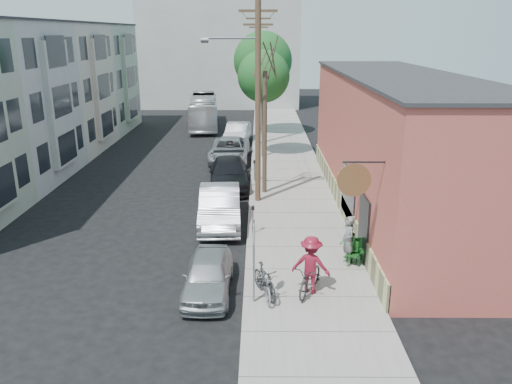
{
  "coord_description": "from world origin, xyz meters",
  "views": [
    {
      "loc": [
        2.51,
        -18.52,
        8.42
      ],
      "look_at": [
        2.37,
        3.01,
        1.5
      ],
      "focal_mm": 35.0,
      "sensor_mm": 36.0,
      "label": 1
    }
  ],
  "objects_px": {
    "parking_meter_far": "(255,167)",
    "patio_chair_b": "(353,254)",
    "car_0": "(208,275)",
    "cyclist": "(311,265)",
    "parking_meter_near": "(253,215)",
    "patron_green": "(348,243)",
    "car_3": "(229,150)",
    "tree_bare": "(265,133)",
    "car_4": "(238,133)",
    "tree_leafy_mid": "(264,77)",
    "tree_leafy_far": "(263,61)",
    "patron_grey": "(348,240)",
    "car_1": "(220,206)",
    "parked_bike_b": "(265,283)",
    "utility_pole_near": "(257,97)",
    "car_2": "(229,173)",
    "sign_post": "(254,253)",
    "patio_chair_a": "(357,251)",
    "bus": "(204,111)",
    "parked_bike_a": "(265,281)"
  },
  "relations": [
    {
      "from": "car_0",
      "to": "patron_grey",
      "type": "bearing_deg",
      "value": 21.63
    },
    {
      "from": "tree_leafy_mid",
      "to": "patio_chair_a",
      "type": "relative_size",
      "value": 8.18
    },
    {
      "from": "utility_pole_near",
      "to": "bus",
      "type": "xyz_separation_m",
      "value": [
        -5.03,
        21.74,
        -3.97
      ]
    },
    {
      "from": "patron_green",
      "to": "car_3",
      "type": "relative_size",
      "value": 0.28
    },
    {
      "from": "tree_leafy_far",
      "to": "cyclist",
      "type": "relative_size",
      "value": 4.23
    },
    {
      "from": "patron_green",
      "to": "patron_grey",
      "type": "bearing_deg",
      "value": -11.82
    },
    {
      "from": "patron_green",
      "to": "cyclist",
      "type": "xyz_separation_m",
      "value": [
        -1.62,
        -2.29,
        0.23
      ]
    },
    {
      "from": "car_2",
      "to": "parking_meter_near",
      "type": "bearing_deg",
      "value": -82.1
    },
    {
      "from": "tree_leafy_mid",
      "to": "car_2",
      "type": "bearing_deg",
      "value": -106.12
    },
    {
      "from": "sign_post",
      "to": "car_4",
      "type": "height_order",
      "value": "sign_post"
    },
    {
      "from": "car_0",
      "to": "cyclist",
      "type": "bearing_deg",
      "value": -3.27
    },
    {
      "from": "tree_bare",
      "to": "cyclist",
      "type": "relative_size",
      "value": 3.24
    },
    {
      "from": "sign_post",
      "to": "cyclist",
      "type": "bearing_deg",
      "value": 18.52
    },
    {
      "from": "tree_bare",
      "to": "car_3",
      "type": "relative_size",
      "value": 1.16
    },
    {
      "from": "car_1",
      "to": "utility_pole_near",
      "type": "bearing_deg",
      "value": 57.26
    },
    {
      "from": "utility_pole_near",
      "to": "tree_leafy_mid",
      "type": "height_order",
      "value": "utility_pole_near"
    },
    {
      "from": "parked_bike_b",
      "to": "patron_green",
      "type": "bearing_deg",
      "value": 29.97
    },
    {
      "from": "patron_grey",
      "to": "patio_chair_a",
      "type": "bearing_deg",
      "value": 96.61
    },
    {
      "from": "utility_pole_near",
      "to": "cyclist",
      "type": "height_order",
      "value": "utility_pole_near"
    },
    {
      "from": "cyclist",
      "to": "car_3",
      "type": "bearing_deg",
      "value": -61.11
    },
    {
      "from": "car_0",
      "to": "car_2",
      "type": "xyz_separation_m",
      "value": [
        0.0,
        12.12,
        0.12
      ]
    },
    {
      "from": "car_1",
      "to": "parked_bike_b",
      "type": "bearing_deg",
      "value": -77.09
    },
    {
      "from": "sign_post",
      "to": "utility_pole_near",
      "type": "distance_m",
      "value": 10.74
    },
    {
      "from": "car_3",
      "to": "cyclist",
      "type": "bearing_deg",
      "value": -77.05
    },
    {
      "from": "sign_post",
      "to": "tree_bare",
      "type": "distance_m",
      "value": 11.66
    },
    {
      "from": "tree_bare",
      "to": "car_2",
      "type": "xyz_separation_m",
      "value": [
        -2.0,
        1.41,
        -2.57
      ]
    },
    {
      "from": "patron_green",
      "to": "sign_post",
      "type": "bearing_deg",
      "value": -50.17
    },
    {
      "from": "tree_leafy_mid",
      "to": "car_3",
      "type": "distance_m",
      "value": 5.42
    },
    {
      "from": "tree_bare",
      "to": "patio_chair_a",
      "type": "distance_m",
      "value": 9.68
    },
    {
      "from": "patio_chair_b",
      "to": "car_3",
      "type": "relative_size",
      "value": 0.16
    },
    {
      "from": "parking_meter_far",
      "to": "patio_chair_b",
      "type": "relative_size",
      "value": 1.41
    },
    {
      "from": "parking_meter_far",
      "to": "patio_chair_b",
      "type": "distance_m",
      "value": 11.6
    },
    {
      "from": "tree_leafy_mid",
      "to": "tree_leafy_far",
      "type": "distance_m",
      "value": 7.97
    },
    {
      "from": "car_1",
      "to": "cyclist",
      "type": "bearing_deg",
      "value": -65.3
    },
    {
      "from": "parking_meter_far",
      "to": "parked_bike_a",
      "type": "distance_m",
      "value": 13.26
    },
    {
      "from": "parked_bike_a",
      "to": "bus",
      "type": "height_order",
      "value": "bus"
    },
    {
      "from": "bus",
      "to": "car_3",
      "type": "bearing_deg",
      "value": -81.78
    },
    {
      "from": "parking_meter_near",
      "to": "tree_leafy_mid",
      "type": "xyz_separation_m",
      "value": [
        0.55,
        14.17,
        4.59
      ]
    },
    {
      "from": "patron_grey",
      "to": "parking_meter_far",
      "type": "bearing_deg",
      "value": -173.13
    },
    {
      "from": "utility_pole_near",
      "to": "parked_bike_b",
      "type": "relative_size",
      "value": 5.48
    },
    {
      "from": "sign_post",
      "to": "car_0",
      "type": "relative_size",
      "value": 0.72
    },
    {
      "from": "parking_meter_far",
      "to": "car_1",
      "type": "relative_size",
      "value": 0.24
    },
    {
      "from": "patron_grey",
      "to": "car_1",
      "type": "height_order",
      "value": "patron_grey"
    },
    {
      "from": "car_0",
      "to": "car_1",
      "type": "bearing_deg",
      "value": 90.96
    },
    {
      "from": "parking_meter_near",
      "to": "patio_chair_b",
      "type": "height_order",
      "value": "parking_meter_near"
    },
    {
      "from": "tree_bare",
      "to": "car_4",
      "type": "height_order",
      "value": "tree_bare"
    },
    {
      "from": "patron_green",
      "to": "car_1",
      "type": "height_order",
      "value": "car_1"
    },
    {
      "from": "parking_meter_far",
      "to": "car_0",
      "type": "relative_size",
      "value": 0.32
    },
    {
      "from": "patio_chair_b",
      "to": "tree_leafy_far",
      "type": "bearing_deg",
      "value": 121.73
    },
    {
      "from": "parked_bike_b",
      "to": "car_2",
      "type": "bearing_deg",
      "value": 89.07
    }
  ]
}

